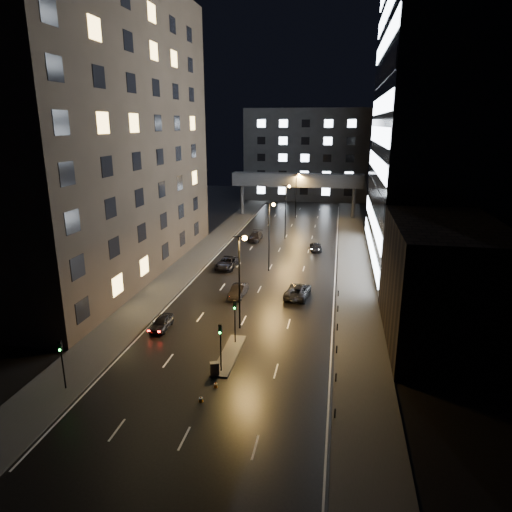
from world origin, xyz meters
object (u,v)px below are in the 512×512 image
at_px(car_toward_b, 316,246).
at_px(utility_cabinet, 215,368).
at_px(car_away_b, 238,291).
at_px(car_away_c, 227,263).
at_px(car_away_d, 255,236).
at_px(car_away_a, 162,323).
at_px(car_toward_a, 298,291).

height_order(car_toward_b, utility_cabinet, car_toward_b).
height_order(car_away_b, utility_cabinet, car_away_b).
relative_size(car_away_c, utility_cabinet, 5.27).
distance_m(car_away_b, utility_cabinet, 18.78).
bearing_deg(car_away_d, car_away_b, -82.93).
relative_size(car_away_c, car_toward_b, 1.26).
xyz_separation_m(car_away_a, utility_cabinet, (7.99, -8.01, 0.00)).
xyz_separation_m(car_away_b, car_away_d, (-3.12, 28.75, 0.01)).
relative_size(car_toward_a, car_toward_b, 1.25).
bearing_deg(car_away_c, car_away_b, -66.13).
relative_size(car_away_d, car_toward_a, 0.90).
xyz_separation_m(car_away_a, car_away_c, (1.72, 21.97, 0.11)).
distance_m(car_toward_a, utility_cabinet, 20.67).
bearing_deg(utility_cabinet, car_away_a, 111.49).
distance_m(car_away_c, car_away_d, 17.46).
distance_m(car_away_a, car_away_d, 39.50).
bearing_deg(car_away_a, utility_cabinet, -46.66).
bearing_deg(car_toward_a, car_away_d, -62.69).
relative_size(car_away_a, car_away_c, 0.70).
xyz_separation_m(car_away_d, car_toward_b, (11.48, -4.89, -0.09)).
xyz_separation_m(car_away_c, car_away_d, (1.07, 17.43, -0.05)).
distance_m(car_away_a, car_toward_b, 37.35).
bearing_deg(car_away_d, car_toward_b, -22.18).
relative_size(car_away_a, car_toward_a, 0.71).
relative_size(car_away_b, car_toward_a, 0.79).
relative_size(car_away_a, car_away_b, 0.90).
bearing_deg(car_away_a, car_away_d, 84.38).
relative_size(car_toward_b, utility_cabinet, 4.19).
relative_size(car_away_d, utility_cabinet, 4.75).
height_order(car_away_c, car_toward_a, car_away_c).
height_order(car_away_a, car_toward_a, car_toward_a).
bearing_deg(car_toward_a, utility_cabinet, 81.49).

